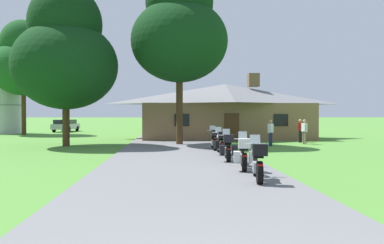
{
  "coord_description": "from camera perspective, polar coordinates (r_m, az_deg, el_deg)",
  "views": [
    {
      "loc": [
        -0.55,
        -3.1,
        1.99
      ],
      "look_at": [
        0.96,
        22.47,
        1.5
      ],
      "focal_mm": 36.39,
      "sensor_mm": 36.0,
      "label": 1
    }
  ],
  "objects": [
    {
      "name": "ground_plane",
      "position": [
        23.19,
        -2.02,
        -3.83
      ],
      "size": [
        500.0,
        500.0,
        0.0
      ],
      "primitive_type": "plane",
      "color": "#4C8433"
    },
    {
      "name": "asphalt_driveway",
      "position": [
        21.2,
        -1.89,
        -4.22
      ],
      "size": [
        6.4,
        80.0,
        0.06
      ],
      "primitive_type": "cube",
      "color": "slate",
      "rests_on": "ground"
    },
    {
      "name": "motorcycle_silver_nearest_to_camera",
      "position": [
        11.58,
        9.62,
        -5.74
      ],
      "size": [
        0.75,
        2.08,
        1.3
      ],
      "rotation": [
        0.0,
        0.0,
        -0.14
      ],
      "color": "black",
      "rests_on": "asphalt_driveway"
    },
    {
      "name": "motorcycle_red_second_in_row",
      "position": [
        13.79,
        7.6,
        -4.68
      ],
      "size": [
        0.92,
        2.08,
        1.3
      ],
      "rotation": [
        0.0,
        0.0,
        -0.15
      ],
      "color": "black",
      "rests_on": "asphalt_driveway"
    },
    {
      "name": "motorcycle_black_third_in_row",
      "position": [
        16.41,
        5.26,
        -3.75
      ],
      "size": [
        0.82,
        2.08,
        1.3
      ],
      "rotation": [
        0.0,
        0.0,
        -0.09
      ],
      "color": "black",
      "rests_on": "asphalt_driveway"
    },
    {
      "name": "motorcycle_silver_fourth_in_row",
      "position": [
        19.05,
        4.29,
        -3.08
      ],
      "size": [
        0.72,
        2.08,
        1.3
      ],
      "rotation": [
        0.0,
        0.0,
        0.0
      ],
      "color": "black",
      "rests_on": "asphalt_driveway"
    },
    {
      "name": "motorcycle_white_farthest_in_row",
      "position": [
        21.49,
        3.25,
        -2.57
      ],
      "size": [
        0.66,
        2.08,
        1.3
      ],
      "rotation": [
        0.0,
        0.0,
        -0.03
      ],
      "color": "black",
      "rests_on": "asphalt_driveway"
    },
    {
      "name": "stone_lodge",
      "position": [
        32.64,
        4.86,
        1.7
      ],
      "size": [
        14.12,
        7.44,
        5.44
      ],
      "color": "brown",
      "rests_on": "ground"
    },
    {
      "name": "bystander_red_shirt_near_lodge",
      "position": [
        28.78,
        15.57,
        -1.06
      ],
      "size": [
        0.44,
        0.4,
        1.67
      ],
      "rotation": [
        0.0,
        0.0,
        3.85
      ],
      "color": "black",
      "rests_on": "ground"
    },
    {
      "name": "bystander_white_shirt_beside_signpost",
      "position": [
        27.22,
        16.14,
        -1.18
      ],
      "size": [
        0.32,
        0.53,
        1.67
      ],
      "rotation": [
        0.0,
        0.0,
        5.02
      ],
      "color": "#75664C",
      "rests_on": "ground"
    },
    {
      "name": "bystander_white_shirt_by_tree",
      "position": [
        24.95,
        11.44,
        -1.36
      ],
      "size": [
        0.43,
        0.41,
        1.67
      ],
      "rotation": [
        0.0,
        0.0,
        0.75
      ],
      "color": "navy",
      "rests_on": "ground"
    },
    {
      "name": "tree_left_far",
      "position": [
        42.21,
        -23.49,
        8.15
      ],
      "size": [
        6.2,
        6.2,
        11.32
      ],
      "color": "#422D19",
      "rests_on": "ground"
    },
    {
      "name": "tree_left_near",
      "position": [
        25.94,
        -18.04,
        9.59
      ],
      "size": [
        6.49,
        6.49,
        10.1
      ],
      "color": "#422D19",
      "rests_on": "ground"
    },
    {
      "name": "tree_by_lodge_front",
      "position": [
        26.07,
        -1.86,
        13.37
      ],
      "size": [
        6.32,
        6.32,
        11.69
      ],
      "color": "#422D19",
      "rests_on": "ground"
    },
    {
      "name": "metal_silo_distant",
      "position": [
        45.01,
        -25.88,
        2.79
      ],
      "size": [
        3.44,
        3.44,
        6.8
      ],
      "color": "#B2B7BC",
      "rests_on": "ground"
    },
    {
      "name": "parked_silver_suv_far_left",
      "position": [
        47.57,
        -18.02,
        -0.42
      ],
      "size": [
        2.28,
        4.76,
        1.4
      ],
      "rotation": [
        0.0,
        0.0,
        -0.1
      ],
      "color": "#ADAFB7",
      "rests_on": "ground"
    }
  ]
}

